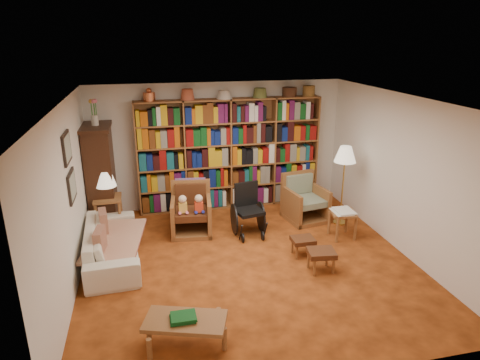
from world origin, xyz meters
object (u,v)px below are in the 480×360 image
object	(u,v)px
floor_lamp	(345,157)
footstool_a	(303,241)
coffee_table	(185,323)
side_table_lamp	(108,205)
wheelchair	(248,211)
armchair_sage	(304,201)
footstool_b	(321,254)
side_table_papers	(343,216)
armchair_leather	(191,211)
sofa	(112,243)

from	to	relation	value
floor_lamp	footstool_a	world-z (taller)	floor_lamp
floor_lamp	coffee_table	bearing A→B (deg)	-139.83
side_table_lamp	wheelchair	xyz separation A→B (m)	(2.39, -0.61, -0.08)
footstool_a	side_table_lamp	bearing A→B (deg)	151.98
armchair_sage	footstool_a	distance (m)	1.51
footstool_b	coffee_table	distance (m)	2.43
side_table_lamp	coffee_table	bearing A→B (deg)	-73.01
wheelchair	floor_lamp	size ratio (longest dim) A/B	0.61
floor_lamp	side_table_papers	xyz separation A→B (m)	(-0.24, -0.55, -0.88)
floor_lamp	coffee_table	world-z (taller)	floor_lamp
floor_lamp	coffee_table	size ratio (longest dim) A/B	1.47
armchair_leather	footstool_b	bearing A→B (deg)	-46.97
side_table_lamp	footstool_b	size ratio (longest dim) A/B	1.48
sofa	armchair_sage	bearing A→B (deg)	-78.87
side_table_papers	floor_lamp	bearing A→B (deg)	66.79
footstool_a	coffee_table	bearing A→B (deg)	-140.72
side_table_lamp	side_table_papers	distance (m)	4.11
wheelchair	footstool_b	distance (m)	1.70
armchair_sage	footstool_a	world-z (taller)	armchair_sage
side_table_lamp	side_table_papers	world-z (taller)	side_table_lamp
footstool_b	armchair_sage	bearing A→B (deg)	76.66
footstool_a	coffee_table	xyz separation A→B (m)	(-2.04, -1.67, 0.05)
armchair_leather	footstool_a	distance (m)	2.10
sofa	floor_lamp	xyz separation A→B (m)	(4.08, 0.48, 0.99)
armchair_leather	sofa	bearing A→B (deg)	-149.08
floor_lamp	side_table_lamp	bearing A→B (deg)	171.70
armchair_leather	side_table_papers	world-z (taller)	armchair_leather
sofa	armchair_leather	world-z (taller)	armchair_leather
armchair_sage	wheelchair	distance (m)	1.26
sofa	coffee_table	size ratio (longest dim) A/B	1.95
armchair_sage	footstool_b	size ratio (longest dim) A/B	1.99
side_table_lamp	armchair_sage	bearing A→B (deg)	-3.48
side_table_lamp	floor_lamp	distance (m)	4.30
sofa	armchair_sage	size ratio (longest dim) A/B	2.25
footstool_b	armchair_leather	bearing A→B (deg)	133.03
armchair_leather	side_table_lamp	bearing A→B (deg)	168.31
side_table_lamp	footstool_b	xyz separation A→B (m)	(3.14, -2.13, -0.22)
side_table_papers	footstool_a	world-z (taller)	side_table_papers
sofa	side_table_papers	bearing A→B (deg)	-93.97
sofa	footstool_b	distance (m)	3.21
sofa	wheelchair	world-z (taller)	wheelchair
wheelchair	side_table_papers	world-z (taller)	wheelchair
floor_lamp	footstool_b	bearing A→B (deg)	-124.34
armchair_sage	footstool_a	xyz separation A→B (m)	(-0.55, -1.40, -0.09)
wheelchair	footstool_b	world-z (taller)	wheelchair
armchair_sage	side_table_papers	size ratio (longest dim) A/B	1.72
armchair_leather	armchair_sage	bearing A→B (deg)	1.99
sofa	armchair_leather	size ratio (longest dim) A/B	2.18
side_table_lamp	armchair_leather	size ratio (longest dim) A/B	0.72
side_table_lamp	wheelchair	size ratio (longest dim) A/B	0.71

